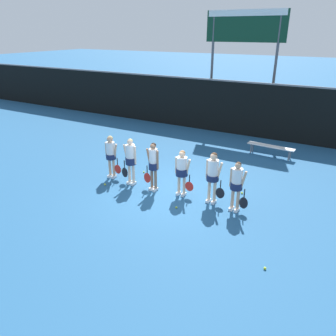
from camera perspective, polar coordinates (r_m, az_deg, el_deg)
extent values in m
plane|color=#235684|center=(11.58, 0.26, -4.26)|extent=(140.00, 140.00, 0.00)
cube|color=black|center=(18.08, 12.76, 9.90)|extent=(60.00, 0.06, 2.78)
cube|color=slate|center=(17.83, 13.17, 14.38)|extent=(60.00, 0.08, 0.08)
cylinder|color=#515156|center=(19.56, 7.63, 16.38)|extent=(0.14, 0.14, 6.26)
cylinder|color=#515156|center=(18.55, 18.02, 15.16)|extent=(0.14, 0.14, 6.26)
cube|color=#0F3823|center=(18.86, 13.37, 22.92)|extent=(4.26, 0.12, 1.56)
cube|color=white|center=(18.81, 13.49, 24.82)|extent=(4.09, 0.02, 0.31)
cube|color=silver|center=(15.48, 17.48, 3.63)|extent=(2.11, 0.51, 0.04)
cylinder|color=slate|center=(15.49, 20.53, 2.29)|extent=(0.06, 0.06, 0.43)
cylinder|color=slate|center=(15.25, 20.29, 2.01)|extent=(0.06, 0.06, 0.43)
cylinder|color=slate|center=(15.91, 14.58, 3.56)|extent=(0.06, 0.06, 0.43)
cylinder|color=slate|center=(15.68, 14.26, 3.31)|extent=(0.06, 0.06, 0.43)
cylinder|color=tan|center=(12.73, -9.41, -0.01)|extent=(0.10, 0.10, 0.79)
cylinder|color=tan|center=(12.83, -10.08, 0.13)|extent=(0.10, 0.10, 0.79)
cube|color=white|center=(12.85, -9.39, -1.50)|extent=(0.13, 0.25, 0.09)
cube|color=white|center=(12.95, -10.05, -1.36)|extent=(0.13, 0.25, 0.09)
cylinder|color=#192347|center=(12.61, -9.89, 2.01)|extent=(0.38, 0.38, 0.20)
cylinder|color=white|center=(12.53, -9.97, 3.07)|extent=(0.33, 0.33, 0.63)
sphere|color=tan|center=(12.39, -10.10, 4.94)|extent=(0.23, 0.23, 0.23)
sphere|color=#D8B772|center=(12.40, -10.06, 5.09)|extent=(0.21, 0.21, 0.21)
cylinder|color=tan|center=(12.42, -9.18, 2.88)|extent=(0.20, 0.09, 0.60)
cylinder|color=tan|center=(12.64, -10.69, 3.13)|extent=(0.08, 0.08, 0.60)
cylinder|color=black|center=(12.50, -8.82, 1.13)|extent=(0.03, 0.03, 0.27)
ellipsoid|color=red|center=(12.62, -8.73, -0.21)|extent=(0.30, 0.03, 0.37)
cylinder|color=beige|center=(12.06, -6.03, -1.05)|extent=(0.10, 0.10, 0.83)
cylinder|color=beige|center=(12.17, -6.74, -0.86)|extent=(0.10, 0.10, 0.83)
cube|color=white|center=(12.20, -6.04, -2.69)|extent=(0.11, 0.24, 0.09)
cube|color=white|center=(12.30, -6.74, -2.50)|extent=(0.11, 0.24, 0.09)
cylinder|color=#192347|center=(11.92, -6.49, 1.26)|extent=(0.39, 0.39, 0.25)
cylinder|color=white|center=(11.83, -6.55, 2.44)|extent=(0.34, 0.34, 0.70)
sphere|color=beige|center=(11.68, -6.64, 4.51)|extent=(0.20, 0.20, 0.20)
sphere|color=#D8B772|center=(11.69, -6.59, 4.66)|extent=(0.19, 0.19, 0.19)
cylinder|color=beige|center=(11.95, -7.35, 2.56)|extent=(0.21, 0.08, 0.67)
cylinder|color=beige|center=(11.72, -5.76, 2.21)|extent=(0.08, 0.08, 0.66)
cylinder|color=black|center=(12.14, -7.61, 0.69)|extent=(0.03, 0.03, 0.28)
ellipsoid|color=black|center=(12.27, -7.53, -0.77)|extent=(0.26, 0.03, 0.39)
cylinder|color=#8C664C|center=(11.55, -2.18, -2.04)|extent=(0.10, 0.10, 0.84)
cylinder|color=#8C664C|center=(11.63, -2.83, -1.86)|extent=(0.10, 0.10, 0.84)
cube|color=white|center=(11.69, -2.24, -3.76)|extent=(0.12, 0.25, 0.09)
cube|color=white|center=(11.77, -2.88, -3.57)|extent=(0.12, 0.25, 0.09)
cylinder|color=#192347|center=(11.39, -2.55, 0.37)|extent=(0.34, 0.34, 0.25)
cylinder|color=white|center=(11.29, -2.57, 1.63)|extent=(0.29, 0.29, 0.71)
sphere|color=#8C664C|center=(11.13, -2.61, 3.81)|extent=(0.20, 0.20, 0.20)
sphere|color=black|center=(11.14, -2.56, 3.96)|extent=(0.18, 0.18, 0.18)
cylinder|color=#8C664C|center=(11.39, -3.34, 1.75)|extent=(0.22, 0.09, 0.68)
cylinder|color=#8C664C|center=(11.20, -1.83, 1.39)|extent=(0.08, 0.08, 0.68)
cylinder|color=black|center=(11.59, -3.67, -0.20)|extent=(0.03, 0.03, 0.28)
ellipsoid|color=red|center=(11.72, -3.63, -1.71)|extent=(0.28, 0.03, 0.39)
cylinder|color=beige|center=(11.23, 2.83, -3.00)|extent=(0.10, 0.10, 0.77)
cylinder|color=beige|center=(11.30, 1.93, -2.80)|extent=(0.10, 0.10, 0.77)
cube|color=white|center=(11.36, 2.74, -4.61)|extent=(0.12, 0.24, 0.09)
cube|color=white|center=(11.43, 1.84, -4.40)|extent=(0.12, 0.24, 0.09)
cylinder|color=#192347|center=(11.07, 2.42, -0.69)|extent=(0.41, 0.41, 0.25)
cylinder|color=white|center=(10.98, 2.44, 0.37)|extent=(0.36, 0.36, 0.62)
sphere|color=beige|center=(10.83, 2.47, 2.42)|extent=(0.22, 0.22, 0.22)
sphere|color=olive|center=(10.84, 2.52, 2.58)|extent=(0.20, 0.20, 0.20)
cylinder|color=beige|center=(10.91, 3.48, 0.10)|extent=(0.20, 0.08, 0.59)
cylinder|color=beige|center=(11.07, 1.46, 0.49)|extent=(0.08, 0.08, 0.59)
cylinder|color=black|center=(11.01, 3.77, -1.80)|extent=(0.03, 0.03, 0.25)
ellipsoid|color=red|center=(11.14, 3.73, -3.22)|extent=(0.31, 0.03, 0.35)
cylinder|color=beige|center=(10.83, 8.11, -4.09)|extent=(0.10, 0.10, 0.83)
cylinder|color=beige|center=(10.89, 7.18, -3.86)|extent=(0.10, 0.10, 0.83)
cube|color=white|center=(10.97, 7.95, -5.88)|extent=(0.12, 0.24, 0.09)
cube|color=white|center=(11.04, 7.02, -5.64)|extent=(0.12, 0.24, 0.09)
cylinder|color=#192347|center=(10.65, 7.78, -1.65)|extent=(0.40, 0.40, 0.20)
cylinder|color=white|center=(10.54, 7.86, -0.32)|extent=(0.35, 0.35, 0.67)
sphere|color=beige|center=(10.37, 7.99, 1.96)|extent=(0.23, 0.23, 0.23)
sphere|color=#4C331E|center=(10.38, 8.04, 2.14)|extent=(0.21, 0.21, 0.21)
cylinder|color=beige|center=(10.47, 8.93, -0.63)|extent=(0.21, 0.08, 0.64)
cylinder|color=beige|center=(10.62, 6.84, -0.17)|extent=(0.08, 0.08, 0.64)
cylinder|color=black|center=(10.60, 9.16, -2.78)|extent=(0.03, 0.03, 0.27)
ellipsoid|color=black|center=(10.74, 9.05, -4.34)|extent=(0.30, 0.03, 0.38)
cylinder|color=tan|center=(10.50, 12.07, -5.46)|extent=(0.10, 0.10, 0.78)
cylinder|color=tan|center=(10.55, 11.16, -5.22)|extent=(0.10, 0.10, 0.78)
cube|color=white|center=(10.64, 11.86, -7.17)|extent=(0.13, 0.25, 0.09)
cube|color=white|center=(10.69, 10.96, -6.92)|extent=(0.13, 0.25, 0.09)
cylinder|color=#192347|center=(10.31, 11.82, -3.05)|extent=(0.38, 0.38, 0.22)
cylinder|color=white|center=(10.21, 11.93, -1.79)|extent=(0.33, 0.33, 0.65)
sphere|color=tan|center=(10.04, 12.13, 0.41)|extent=(0.19, 0.19, 0.19)
sphere|color=#4C331E|center=(10.05, 12.18, 0.57)|extent=(0.18, 0.18, 0.18)
cylinder|color=tan|center=(10.15, 12.99, -2.11)|extent=(0.21, 0.09, 0.62)
cylinder|color=tan|center=(10.28, 10.93, -1.62)|extent=(0.08, 0.08, 0.62)
cylinder|color=black|center=(10.29, 13.17, -4.30)|extent=(0.03, 0.03, 0.28)
ellipsoid|color=black|center=(10.44, 13.00, -5.95)|extent=(0.28, 0.03, 0.39)
sphere|color=#CCE033|center=(12.29, -10.92, -2.84)|extent=(0.07, 0.07, 0.07)
sphere|color=#CCE033|center=(11.75, 12.77, -4.26)|extent=(0.07, 0.07, 0.07)
sphere|color=#CCE033|center=(8.50, 16.53, -16.40)|extent=(0.07, 0.07, 0.07)
sphere|color=#CCE033|center=(13.44, -7.91, -0.33)|extent=(0.07, 0.07, 0.07)
sphere|color=#CCE033|center=(10.58, 1.45, -6.88)|extent=(0.07, 0.07, 0.07)
sphere|color=#CCE033|center=(13.16, -4.24, -0.70)|extent=(0.06, 0.06, 0.06)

